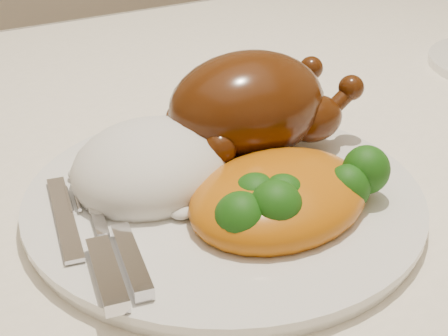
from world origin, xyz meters
TOP-DOWN VIEW (x-y plane):
  - dining_table at (0.00, 0.00)m, footprint 1.60×0.90m
  - tablecloth at (0.00, 0.00)m, footprint 1.73×1.03m
  - dinner_plate at (-0.08, -0.06)m, footprint 0.35×0.35m
  - roast_chicken at (-0.03, -0.01)m, footprint 0.17×0.11m
  - rice_mound at (-0.13, -0.02)m, footprint 0.17×0.16m
  - mac_and_cheese at (-0.06, -0.11)m, footprint 0.16×0.14m
  - cutlery at (-0.20, -0.09)m, footprint 0.05×0.17m

SIDE VIEW (x-z plane):
  - dining_table at x=0.00m, z-range 0.29..1.05m
  - tablecloth at x=0.00m, z-range 0.65..0.83m
  - dinner_plate at x=-0.08m, z-range 0.77..0.78m
  - cutlery at x=-0.20m, z-range 0.78..0.79m
  - mac_and_cheese at x=-0.06m, z-range 0.76..0.82m
  - rice_mound at x=-0.13m, z-range 0.76..0.83m
  - roast_chicken at x=-0.03m, z-range 0.78..0.87m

